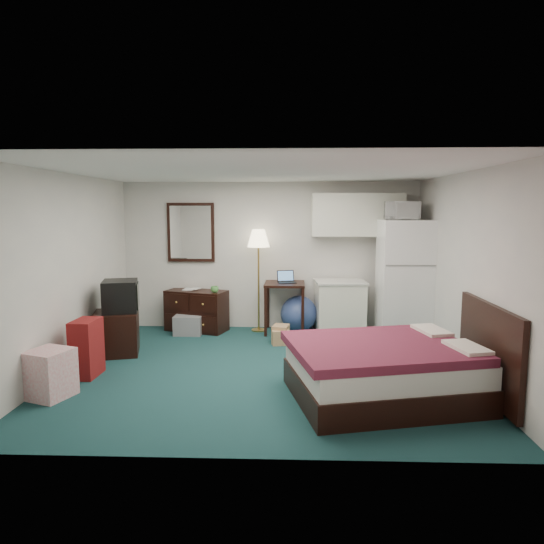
{
  "coord_description": "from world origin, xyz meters",
  "views": [
    {
      "loc": [
        0.32,
        -6.0,
        2.04
      ],
      "look_at": [
        0.1,
        0.44,
        1.21
      ],
      "focal_mm": 32.0,
      "sensor_mm": 36.0,
      "label": 1
    }
  ],
  "objects_px": {
    "desk": "(285,307)",
    "suitcase": "(87,348)",
    "fridge": "(404,280)",
    "bed": "(383,371)",
    "kitchen_counter": "(340,308)",
    "dresser": "(197,310)",
    "tv_stand": "(116,333)",
    "floor_lamp": "(259,281)"
  },
  "relations": [
    {
      "from": "desk",
      "to": "suitcase",
      "type": "height_order",
      "value": "desk"
    },
    {
      "from": "fridge",
      "to": "bed",
      "type": "distance_m",
      "value": 2.67
    },
    {
      "from": "kitchen_counter",
      "to": "fridge",
      "type": "bearing_deg",
      "value": -23.54
    },
    {
      "from": "dresser",
      "to": "fridge",
      "type": "height_order",
      "value": "fridge"
    },
    {
      "from": "dresser",
      "to": "tv_stand",
      "type": "height_order",
      "value": "dresser"
    },
    {
      "from": "dresser",
      "to": "bed",
      "type": "relative_size",
      "value": 0.53
    },
    {
      "from": "fridge",
      "to": "bed",
      "type": "bearing_deg",
      "value": -107.29
    },
    {
      "from": "floor_lamp",
      "to": "tv_stand",
      "type": "relative_size",
      "value": 2.63
    },
    {
      "from": "dresser",
      "to": "floor_lamp",
      "type": "xyz_separation_m",
      "value": [
        1.05,
        0.02,
        0.51
      ]
    },
    {
      "from": "tv_stand",
      "to": "suitcase",
      "type": "xyz_separation_m",
      "value": [
        -0.03,
        -0.95,
        0.05
      ]
    },
    {
      "from": "dresser",
      "to": "desk",
      "type": "distance_m",
      "value": 1.49
    },
    {
      "from": "fridge",
      "to": "bed",
      "type": "height_order",
      "value": "fridge"
    },
    {
      "from": "dresser",
      "to": "bed",
      "type": "distance_m",
      "value": 3.87
    },
    {
      "from": "dresser",
      "to": "kitchen_counter",
      "type": "bearing_deg",
      "value": 16.25
    },
    {
      "from": "fridge",
      "to": "suitcase",
      "type": "distance_m",
      "value": 4.72
    },
    {
      "from": "desk",
      "to": "tv_stand",
      "type": "distance_m",
      "value": 2.71
    },
    {
      "from": "fridge",
      "to": "desk",
      "type": "bearing_deg",
      "value": 169.31
    },
    {
      "from": "fridge",
      "to": "tv_stand",
      "type": "xyz_separation_m",
      "value": [
        -4.25,
        -0.93,
        -0.64
      ]
    },
    {
      "from": "dresser",
      "to": "desk",
      "type": "height_order",
      "value": "desk"
    },
    {
      "from": "fridge",
      "to": "tv_stand",
      "type": "distance_m",
      "value": 4.4
    },
    {
      "from": "desk",
      "to": "tv_stand",
      "type": "height_order",
      "value": "desk"
    },
    {
      "from": "floor_lamp",
      "to": "fridge",
      "type": "distance_m",
      "value": 2.36
    },
    {
      "from": "fridge",
      "to": "tv_stand",
      "type": "bearing_deg",
      "value": -167.32
    },
    {
      "from": "dresser",
      "to": "bed",
      "type": "xyz_separation_m",
      "value": [
        2.58,
        -2.88,
        -0.04
      ]
    },
    {
      "from": "tv_stand",
      "to": "desk",
      "type": "bearing_deg",
      "value": 14.08
    },
    {
      "from": "dresser",
      "to": "suitcase",
      "type": "xyz_separation_m",
      "value": [
        -0.92,
        -2.29,
        0.01
      ]
    },
    {
      "from": "dresser",
      "to": "kitchen_counter",
      "type": "distance_m",
      "value": 2.4
    },
    {
      "from": "kitchen_counter",
      "to": "bed",
      "type": "xyz_separation_m",
      "value": [
        0.18,
        -2.8,
        -0.12
      ]
    },
    {
      "from": "kitchen_counter",
      "to": "tv_stand",
      "type": "bearing_deg",
      "value": -163.45
    },
    {
      "from": "kitchen_counter",
      "to": "tv_stand",
      "type": "relative_size",
      "value": 1.3
    },
    {
      "from": "kitchen_counter",
      "to": "bed",
      "type": "relative_size",
      "value": 0.45
    },
    {
      "from": "fridge",
      "to": "tv_stand",
      "type": "height_order",
      "value": "fridge"
    },
    {
      "from": "floor_lamp",
      "to": "suitcase",
      "type": "height_order",
      "value": "floor_lamp"
    },
    {
      "from": "floor_lamp",
      "to": "suitcase",
      "type": "xyz_separation_m",
      "value": [
        -1.97,
        -2.32,
        -0.5
      ]
    },
    {
      "from": "kitchen_counter",
      "to": "tv_stand",
      "type": "height_order",
      "value": "kitchen_counter"
    },
    {
      "from": "dresser",
      "to": "tv_stand",
      "type": "xyz_separation_m",
      "value": [
        -0.89,
        -1.35,
        -0.05
      ]
    },
    {
      "from": "desk",
      "to": "kitchen_counter",
      "type": "distance_m",
      "value": 0.91
    },
    {
      "from": "fridge",
      "to": "suitcase",
      "type": "height_order",
      "value": "fridge"
    },
    {
      "from": "dresser",
      "to": "kitchen_counter",
      "type": "relative_size",
      "value": 1.19
    },
    {
      "from": "desk",
      "to": "suitcase",
      "type": "distance_m",
      "value": 3.29
    },
    {
      "from": "floor_lamp",
      "to": "bed",
      "type": "xyz_separation_m",
      "value": [
        1.53,
        -2.91,
        -0.55
      ]
    },
    {
      "from": "desk",
      "to": "fridge",
      "type": "height_order",
      "value": "fridge"
    }
  ]
}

